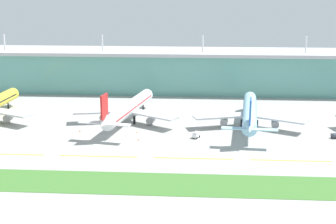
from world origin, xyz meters
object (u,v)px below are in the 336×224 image
airliner_near_middle (128,109)px  safety_cone_nose_front (138,140)px  safety_cone_right_wingtip (80,131)px  airliner_far_middle (250,113)px  baggage_cart (196,135)px  safety_cone_left_wingtip (137,132)px

airliner_near_middle → safety_cone_nose_front: size_ratio=93.62×
safety_cone_right_wingtip → airliner_far_middle: bearing=9.2°
airliner_near_middle → safety_cone_nose_front: bearing=-73.4°
baggage_cart → safety_cone_left_wingtip: baggage_cart is taller
baggage_cart → safety_cone_nose_front: (-22.80, -4.84, -0.91)m
airliner_far_middle → safety_cone_right_wingtip: size_ratio=94.12×
airliner_far_middle → safety_cone_right_wingtip: (-71.41, -11.60, -6.10)m
airliner_near_middle → safety_cone_right_wingtip: (-18.34, -15.07, -6.10)m
baggage_cart → safety_cone_nose_front: size_ratio=5.74×
airliner_near_middle → safety_cone_left_wingtip: airliner_near_middle is taller
safety_cone_left_wingtip → safety_cone_right_wingtip: bearing=178.6°
safety_cone_left_wingtip → safety_cone_nose_front: 10.08m
airliner_near_middle → safety_cone_left_wingtip: bearing=-70.1°
safety_cone_nose_front → safety_cone_right_wingtip: same height
safety_cone_nose_front → safety_cone_right_wingtip: 27.99m
airliner_far_middle → baggage_cart: airliner_far_middle is taller
baggage_cart → safety_cone_right_wingtip: (-48.74, 5.65, -0.91)m
airliner_far_middle → baggage_cart: bearing=-142.7°
safety_cone_left_wingtip → safety_cone_nose_front: size_ratio=1.00×
airliner_far_middle → safety_cone_left_wingtip: (-47.39, -12.19, -6.10)m
baggage_cart → safety_cone_right_wingtip: bearing=173.4°
safety_cone_nose_front → safety_cone_right_wingtip: size_ratio=1.00×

